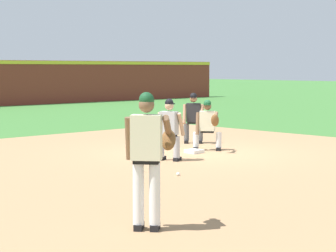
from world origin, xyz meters
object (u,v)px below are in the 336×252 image
first_base_bag (194,151)px  first_baseman (208,123)px  baseball (178,174)px  pitcher (148,152)px  umpire (193,116)px  baserunner (169,127)px

first_base_bag → first_baseman: bearing=8.2°
baseball → pitcher: pitcher is taller
baseball → first_baseman: 4.15m
baseball → umpire: (4.28, 3.75, 0.76)m
first_baseman → umpire: umpire is taller
pitcher → baseball: bearing=40.4°
first_base_bag → baserunner: 1.69m
first_base_bag → pitcher: (-6.15, -5.12, 1.01)m
umpire → first_baseman: bearing=-122.8°
pitcher → first_baseman: size_ratio=1.39×
first_base_bag → pitcher: 8.07m
first_base_bag → baseball: bearing=-141.0°
pitcher → umpire: size_ratio=1.27×
baserunner → baseball: bearing=-128.8°
baserunner → umpire: bearing=35.2°
baseball → pitcher: 4.56m
first_base_bag → baseball: (-2.77, -2.24, -0.01)m
first_base_bag → baserunner: size_ratio=0.26×
baserunner → umpire: same height
umpire → first_base_bag: bearing=-135.2°
first_baseman → umpire: 1.69m
baseball → baserunner: 2.29m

